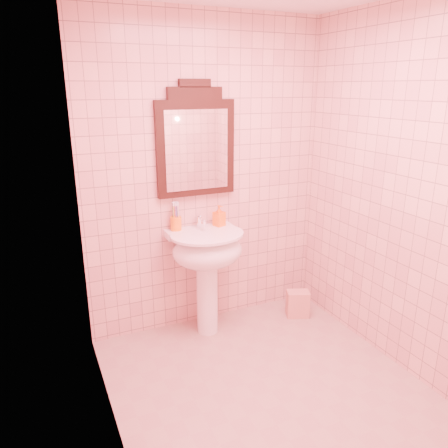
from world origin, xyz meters
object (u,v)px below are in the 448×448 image
pedestal_sink (207,257)px  mirror (196,143)px  toothbrush_cup (176,223)px  soap_dispenser (219,216)px  towel (298,304)px

pedestal_sink → mirror: size_ratio=0.98×
mirror → pedestal_sink: bearing=-90.0°
toothbrush_cup → soap_dispenser: (0.35, -0.04, 0.03)m
pedestal_sink → toothbrush_cup: bearing=138.2°
soap_dispenser → towel: soap_dispenser is taller
mirror → soap_dispenser: 0.61m
mirror → soap_dispenser: size_ratio=5.07×
pedestal_sink → towel: size_ratio=3.70×
soap_dispenser → towel: 1.08m
soap_dispenser → towel: size_ratio=0.74×
towel → pedestal_sink: bearing=173.8°
toothbrush_cup → pedestal_sink: bearing=-41.8°
mirror → toothbrush_cup: bearing=-171.1°
pedestal_sink → toothbrush_cup: 0.36m
mirror → towel: size_ratio=3.76×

